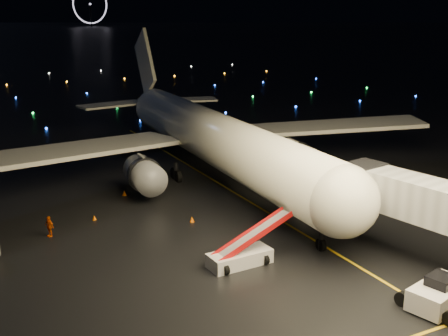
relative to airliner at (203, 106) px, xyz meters
The scene contains 10 objects.
lane_centre 14.60m from the airliner, 91.37° to the right, with size 0.25×80.00×0.02m, color gold.
airliner is the anchor object (origin of this frame).
pushback_tug 35.97m from the airliner, 89.19° to the right, with size 4.56×2.39×2.17m, color silver.
belt_loader 26.12m from the airliner, 108.63° to the right, with size 7.18×1.96×3.48m, color silver, non-canonical shape.
crew_c 24.22m from the airliner, 149.18° to the right, with size 1.06×0.44×1.80m, color #E34F03.
safety_cone_0 17.90m from the airliner, 118.56° to the right, with size 0.46×0.46×0.52m, color #F96502.
safety_cone_1 14.00m from the airliner, 159.99° to the right, with size 0.49×0.49×0.55m, color #F96502.
safety_cone_2 19.87m from the airliner, 148.14° to the right, with size 0.40×0.40×0.46m, color #F96502.
ferris_wheel 710.76m from the airliner, 77.18° to the left, with size 50.00×4.00×52.00m, color black, non-canonical shape.
taxiway_lights 80.15m from the airliner, 98.86° to the left, with size 164.00×92.00×0.36m, color black, non-canonical shape.
Camera 1 is at (-14.30, -30.96, 18.42)m, focal length 45.00 mm.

